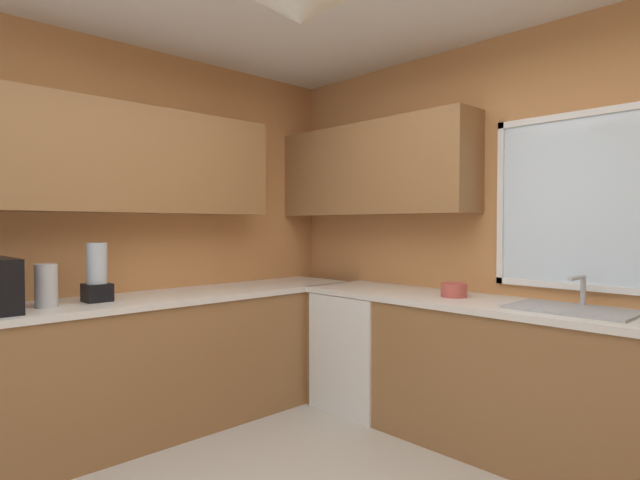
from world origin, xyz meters
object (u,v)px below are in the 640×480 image
at_px(bowl, 454,290).
at_px(dishwasher, 365,350).
at_px(sink_assembly, 573,309).
at_px(kettle, 46,285).
at_px(blender_appliance, 97,275).

bearing_deg(bowl, dishwasher, -177.66).
bearing_deg(sink_assembly, dishwasher, -178.59).
xyz_separation_m(dishwasher, kettle, (-0.64, -2.01, 0.60)).
relative_size(sink_assembly, bowl, 3.78).
xyz_separation_m(bowl, blender_appliance, (-1.40, -1.75, 0.12)).
xyz_separation_m(dishwasher, blender_appliance, (-0.66, -1.72, 0.64)).
relative_size(dishwasher, blender_appliance, 2.38).
bearing_deg(bowl, blender_appliance, -128.49).
height_order(bowl, blender_appliance, blender_appliance).
xyz_separation_m(kettle, bowl, (1.38, 2.04, -0.08)).
distance_m(kettle, sink_assembly, 2.94).
distance_m(dishwasher, blender_appliance, 1.95).
relative_size(bowl, blender_appliance, 0.47).
relative_size(kettle, sink_assembly, 0.39).
relative_size(dishwasher, bowl, 5.10).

